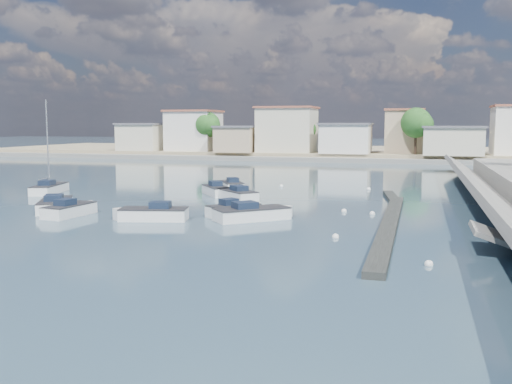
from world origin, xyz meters
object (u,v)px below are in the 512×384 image
motorboat_h (255,214)px  sailboat (51,188)px  motorboat_e (72,210)px  motorboat_b (236,210)px  motorboat_g (218,191)px  motorboat_a (56,205)px  motorboat_c (235,195)px  motorboat_f (232,186)px  motorboat_d (150,215)px

motorboat_h → sailboat: 24.89m
motorboat_e → motorboat_b: bearing=15.4°
motorboat_h → motorboat_g: bearing=120.6°
motorboat_a → motorboat_g: size_ratio=1.26×
motorboat_c → motorboat_e: 14.48m
sailboat → motorboat_f: bearing=24.4°
motorboat_c → motorboat_d: same height
motorboat_d → motorboat_a: bearing=166.2°
motorboat_b → motorboat_h: size_ratio=0.77×
motorboat_d → sailboat: 19.91m
motorboat_a → motorboat_h: same height
motorboat_a → sailboat: bearing=127.5°
motorboat_d → motorboat_f: same height
motorboat_f → motorboat_h: bearing=-66.4°
motorboat_a → motorboat_h: 15.86m
motorboat_e → sailboat: size_ratio=0.53×
motorboat_b → motorboat_d: size_ratio=0.77×
motorboat_f → motorboat_g: bearing=-87.3°
motorboat_f → motorboat_a: bearing=-117.5°
motorboat_d → sailboat: sailboat is taller
motorboat_b → motorboat_d: same height
motorboat_h → motorboat_f: bearing=113.6°
motorboat_a → motorboat_d: size_ratio=1.10×
motorboat_a → sailboat: sailboat is taller
motorboat_g → motorboat_b: bearing=-63.9°
motorboat_a → motorboat_g: same height
motorboat_c → motorboat_e: same height
motorboat_g → motorboat_e: bearing=-114.0°
motorboat_c → motorboat_d: bearing=-100.3°
motorboat_g → sailboat: size_ratio=0.50×
motorboat_f → motorboat_g: (0.22, -4.70, 0.00)m
motorboat_b → motorboat_a: bearing=-175.2°
motorboat_d → sailboat: size_ratio=0.58×
motorboat_a → motorboat_b: bearing=4.8°
motorboat_b → motorboat_h: same height
motorboat_h → motorboat_b: bearing=146.4°
motorboat_g → sailboat: sailboat is taller
motorboat_a → sailboat: size_ratio=0.63×
motorboat_c → motorboat_h: bearing=-64.5°
sailboat → motorboat_h: bearing=-22.2°
motorboat_g → motorboat_c: bearing=-41.2°
motorboat_b → sailboat: 22.76m
motorboat_c → motorboat_e: size_ratio=0.98×
motorboat_c → motorboat_g: same height
motorboat_b → motorboat_f: size_ratio=0.88×
motorboat_c → sailboat: bearing=-178.7°
motorboat_e → sailboat: (-9.89, 11.32, 0.04)m
motorboat_d → motorboat_b: bearing=34.0°
motorboat_h → sailboat: sailboat is taller
motorboat_b → motorboat_c: bearing=108.4°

